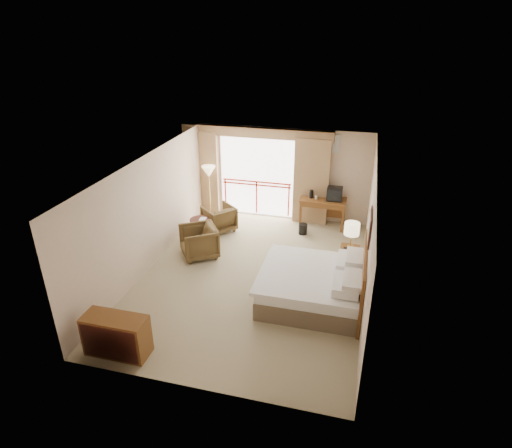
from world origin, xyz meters
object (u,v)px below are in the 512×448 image
(wastebasket, at_px, (303,229))
(armchair_far, at_px, (219,230))
(bed, at_px, (314,285))
(table_lamp, at_px, (352,229))
(tv, at_px, (335,194))
(nightstand, at_px, (349,260))
(armchair_near, at_px, (200,255))
(desk, at_px, (323,204))
(floor_lamp, at_px, (209,174))
(side_table, at_px, (200,226))
(dresser, at_px, (116,335))

(wastebasket, xyz_separation_m, armchair_far, (-2.34, -0.36, -0.15))
(bed, height_order, table_lamp, table_lamp)
(tv, bearing_deg, table_lamp, -59.35)
(tv, distance_m, wastebasket, 1.32)
(armchair_far, bearing_deg, nightstand, 110.73)
(table_lamp, distance_m, armchair_far, 4.06)
(tv, distance_m, armchair_near, 4.12)
(desk, bearing_deg, wastebasket, -120.24)
(armchair_near, xyz_separation_m, floor_lamp, (-0.56, 2.37, 1.36))
(table_lamp, height_order, side_table, table_lamp)
(wastebasket, height_order, armchair_near, armchair_near)
(bed, relative_size, wastebasket, 7.20)
(wastebasket, bearing_deg, armchair_near, -141.34)
(tv, relative_size, wastebasket, 1.42)
(dresser, bearing_deg, wastebasket, 65.86)
(bed, relative_size, desk, 1.65)
(nightstand, distance_m, table_lamp, 0.79)
(dresser, bearing_deg, armchair_far, 88.45)
(bed, bearing_deg, wastebasket, 102.94)
(bed, relative_size, armchair_near, 2.43)
(side_table, bearing_deg, nightstand, -10.35)
(floor_lamp, bearing_deg, tv, 2.24)
(bed, relative_size, side_table, 3.62)
(wastebasket, bearing_deg, armchair_far, -171.26)
(bed, height_order, armchair_far, bed)
(floor_lamp, bearing_deg, bed, -44.57)
(armchair_far, bearing_deg, table_lamp, 111.41)
(wastebasket, distance_m, floor_lamp, 3.19)
(desk, height_order, tv, tv)
(dresser, bearing_deg, nightstand, 44.78)
(bed, height_order, desk, bed)
(tv, bearing_deg, wastebasket, -123.42)
(table_lamp, xyz_separation_m, armchair_far, (-3.68, 1.33, -1.11))
(armchair_far, relative_size, armchair_near, 0.91)
(tv, xyz_separation_m, armchair_near, (-3.10, -2.51, -1.03))
(floor_lamp, bearing_deg, armchair_far, -56.12)
(floor_lamp, relative_size, dresser, 1.39)
(armchair_far, xyz_separation_m, armchair_near, (-0.01, -1.52, 0.00))
(nightstand, bearing_deg, bed, -112.80)
(table_lamp, bearing_deg, desk, 110.45)
(side_table, xyz_separation_m, dresser, (0.18, -4.52, -0.02))
(armchair_far, bearing_deg, bed, 89.63)
(armchair_near, xyz_separation_m, side_table, (-0.30, 0.86, 0.40))
(tv, relative_size, floor_lamp, 0.27)
(nightstand, relative_size, table_lamp, 1.03)
(armchair_far, distance_m, dresser, 5.19)
(armchair_far, xyz_separation_m, floor_lamp, (-0.57, 0.85, 1.36))
(nightstand, xyz_separation_m, desk, (-0.89, 2.44, 0.34))
(bed, height_order, floor_lamp, floor_lamp)
(floor_lamp, bearing_deg, armchair_near, -76.64)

